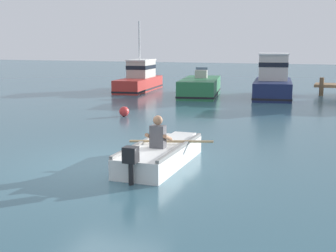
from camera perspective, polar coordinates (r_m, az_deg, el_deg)
ground_plane at (r=10.79m, az=-7.76°, el=-4.81°), size 120.00×120.00×0.00m
rowboat_with_person at (r=10.68m, az=-0.83°, el=-3.48°), size 1.90×3.71×1.19m
moored_boat_red at (r=28.13m, az=-3.55°, el=5.90°), size 2.23×5.49×4.16m
moored_boat_green at (r=25.23m, az=4.06°, el=4.85°), size 2.94×5.59×1.52m
moored_boat_navy at (r=25.01m, az=13.01°, el=5.49°), size 2.61×5.23×2.33m
mooring_buoy at (r=17.89m, az=-5.52°, el=1.83°), size 0.39×0.39×0.39m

